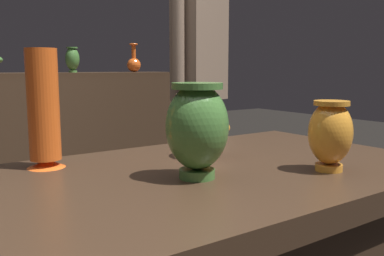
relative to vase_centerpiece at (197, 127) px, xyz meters
name	(u,v)px	position (x,y,z in m)	size (l,w,h in m)	color
vase_centerpiece	(197,127)	(0.00, 0.00, 0.00)	(0.13, 0.13, 0.19)	#477A38
vase_tall_behind	(44,111)	(-0.22, 0.27, 0.02)	(0.08, 0.08, 0.27)	#E55B1E
vase_left_accent	(206,129)	(0.14, 0.16, -0.03)	(0.12, 0.12, 0.10)	orange
vase_right_accent	(330,133)	(0.27, -0.11, -0.02)	(0.09, 0.09, 0.15)	orange
shelf_vase_right	(72,59)	(0.53, 2.22, 0.18)	(0.10, 0.10, 0.17)	#477A38
shelf_vase_far_right	(134,63)	(1.05, 2.30, 0.15)	(0.11, 0.11, 0.22)	#E55B1E
visitor_near_right	(200,70)	(0.93, 1.27, 0.10)	(0.45, 0.27, 1.70)	slate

